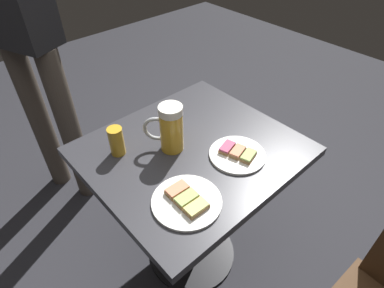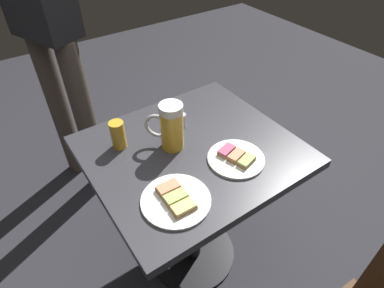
% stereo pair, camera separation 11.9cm
% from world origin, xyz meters
% --- Properties ---
extents(ground_plane, '(6.00, 6.00, 0.00)m').
position_xyz_m(ground_plane, '(0.00, 0.00, 0.00)').
color(ground_plane, '#28282D').
extents(cafe_table, '(0.76, 0.69, 0.74)m').
position_xyz_m(cafe_table, '(0.00, 0.00, 0.57)').
color(cafe_table, black).
rests_on(cafe_table, ground_plane).
extents(plate_near, '(0.21, 0.21, 0.03)m').
position_xyz_m(plate_near, '(0.09, -0.14, 0.75)').
color(plate_near, white).
rests_on(plate_near, cafe_table).
extents(plate_far, '(0.22, 0.22, 0.03)m').
position_xyz_m(plate_far, '(-0.19, -0.18, 0.75)').
color(plate_far, white).
rests_on(plate_far, cafe_table).
extents(beer_mug, '(0.12, 0.13, 0.19)m').
position_xyz_m(beer_mug, '(-0.06, 0.05, 0.83)').
color(beer_mug, gold).
rests_on(beer_mug, cafe_table).
extents(beer_glass_small, '(0.05, 0.05, 0.11)m').
position_xyz_m(beer_glass_small, '(-0.22, 0.16, 0.79)').
color(beer_glass_small, gold).
rests_on(beer_glass_small, cafe_table).
extents(salt_shaker, '(0.03, 0.03, 0.06)m').
position_xyz_m(salt_shaker, '(0.04, 0.13, 0.77)').
color(salt_shaker, silver).
rests_on(salt_shaker, cafe_table).
extents(patron_standing, '(0.29, 0.36, 1.69)m').
position_xyz_m(patron_standing, '(-0.23, 0.87, 0.99)').
color(patron_standing, '#51473D').
rests_on(patron_standing, ground_plane).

